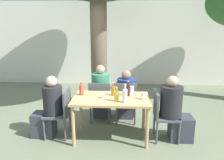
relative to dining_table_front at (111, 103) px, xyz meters
The scene contains 19 objects.
ground_plane 0.68m from the dining_table_front, ahead, with size 30.00×30.00×0.00m, color #667056.
cafe_building_wall 3.92m from the dining_table_front, 90.00° to the left, with size 10.00×0.08×2.80m.
dining_table_front is the anchor object (origin of this frame).
patio_chair_0 0.93m from the dining_table_front, behind, with size 0.44×0.44×0.90m.
patio_chair_1 0.93m from the dining_table_front, ahead, with size 0.44×0.44×0.90m.
patio_chair_2 0.71m from the dining_table_front, 113.29° to the left, with size 0.44×0.44×0.90m.
patio_chair_3 0.71m from the dining_table_front, 66.71° to the left, with size 0.44×0.44×0.90m.
person_seated_0 1.16m from the dining_table_front, behind, with size 0.58×0.35×1.16m.
person_seated_1 1.15m from the dining_table_front, ahead, with size 0.59×0.38×1.19m.
person_seated_2 0.91m from the dining_table_front, 107.58° to the left, with size 0.38×0.59×1.22m.
person_seated_3 0.93m from the dining_table_front, 72.60° to the left, with size 0.37×0.59×1.12m.
amber_bottle_0 0.24m from the dining_table_front, 77.40° to the left, with size 0.07×0.07×0.25m.
wine_bottle_1 0.39m from the dining_table_front, 23.17° to the left, with size 0.07×0.07×0.28m.
soda_bottle_2 0.60m from the dining_table_front, 166.20° to the left, with size 0.08×0.08×0.26m.
oil_cruet_3 0.28m from the dining_table_front, 59.01° to the right, with size 0.08×0.08×0.25m.
water_bottle_4 0.40m from the dining_table_front, 43.56° to the right, with size 0.08×0.08×0.32m.
drinking_glass_0 0.59m from the dining_table_front, ahead, with size 0.07×0.07×0.12m.
drinking_glass_1 0.20m from the dining_table_front, 166.91° to the right, with size 0.07×0.07×0.08m.
drinking_glass_2 0.52m from the dining_table_front, 40.27° to the left, with size 0.08×0.08×0.13m.
Camera 1 is at (0.23, -3.68, 2.04)m, focal length 35.00 mm.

